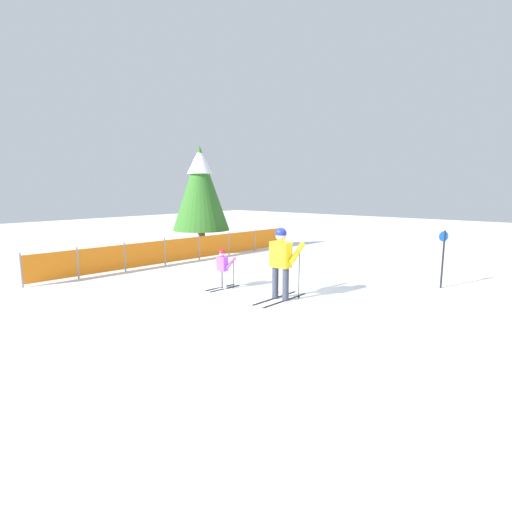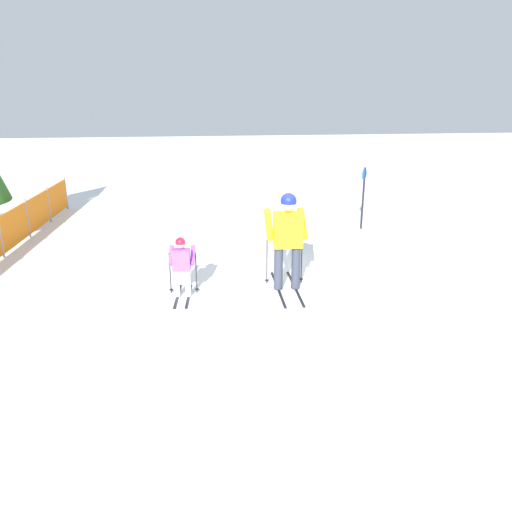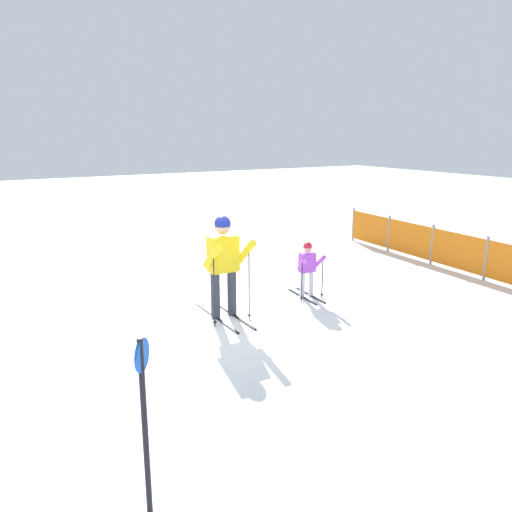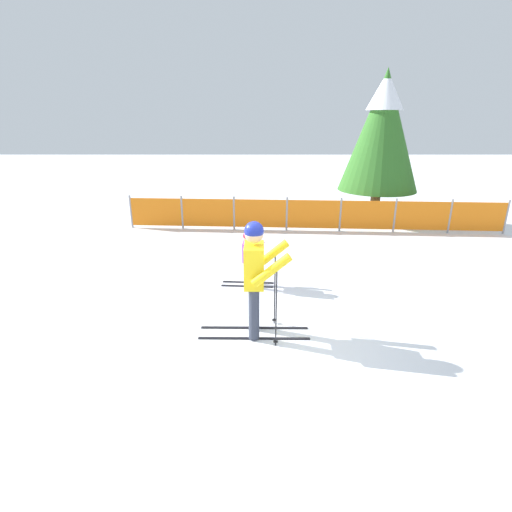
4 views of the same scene
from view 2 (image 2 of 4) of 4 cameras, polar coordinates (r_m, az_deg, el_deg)
ground_plane at (r=9.41m, az=4.95°, el=-3.32°), size 60.00×60.00×0.00m
skier_adult at (r=8.88m, az=3.63°, el=2.66°), size 1.69×0.75×1.79m
skier_child at (r=8.74m, az=-8.51°, el=-0.74°), size 1.04×0.53×1.10m
trail_marker at (r=13.16m, az=12.17°, el=7.19°), size 0.23×0.19×1.60m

